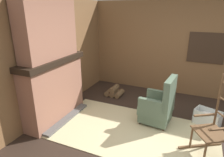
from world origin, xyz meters
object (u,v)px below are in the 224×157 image
object	(u,v)px
rocking_chair	(213,132)
laundry_basket	(207,118)
storage_case	(53,53)
armchair	(159,107)
oil_lamp_vase	(40,56)
firewood_stack	(114,92)

from	to	relation	value
rocking_chair	laundry_basket	bearing A→B (deg)	-119.83
rocking_chair	storage_case	distance (m)	3.29
armchair	laundry_basket	distance (m)	1.03
oil_lamp_vase	storage_case	distance (m)	0.39
firewood_stack	storage_case	xyz separation A→B (m)	(-0.76, -1.46, 1.31)
armchair	rocking_chair	size ratio (longest dim) A/B	0.77
firewood_stack	laundry_basket	world-z (taller)	laundry_basket
laundry_basket	rocking_chair	bearing A→B (deg)	-87.87
laundry_basket	storage_case	size ratio (longest dim) A/B	2.55
firewood_stack	oil_lamp_vase	world-z (taller)	oil_lamp_vase
armchair	firewood_stack	distance (m)	1.68
oil_lamp_vase	rocking_chair	bearing A→B (deg)	5.33
armchair	storage_case	distance (m)	2.44
armchair	firewood_stack	world-z (taller)	armchair
armchair	storage_case	size ratio (longest dim) A/B	4.60
firewood_stack	oil_lamp_vase	distance (m)	2.41
armchair	storage_case	world-z (taller)	storage_case
laundry_basket	firewood_stack	bearing A→B (deg)	166.07
storage_case	firewood_stack	bearing A→B (deg)	62.57
armchair	firewood_stack	bearing A→B (deg)	-28.07
laundry_basket	oil_lamp_vase	world-z (taller)	oil_lamp_vase
rocking_chair	laundry_basket	world-z (taller)	rocking_chair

